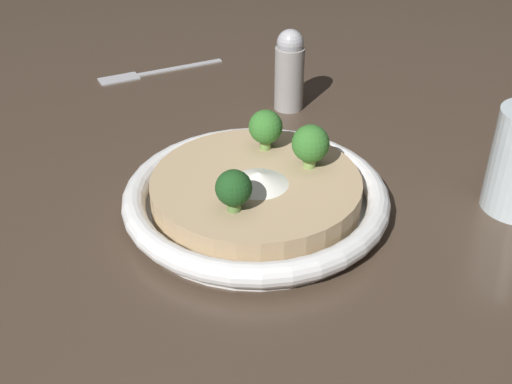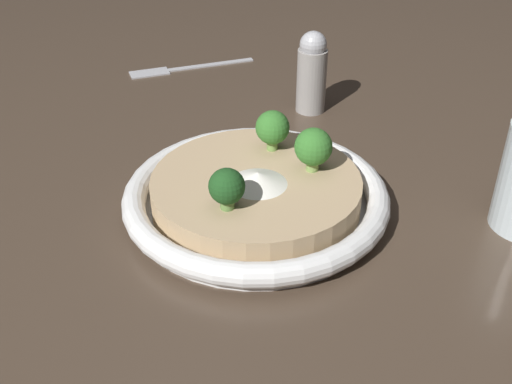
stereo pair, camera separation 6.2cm
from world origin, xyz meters
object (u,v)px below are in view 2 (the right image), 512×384
risotto_bowl (256,196)px  broccoli_left (224,186)px  broccoli_front_right (313,148)px  fork_utensil (179,68)px  pepper_shaker (312,72)px  broccoli_back_right (272,128)px

risotto_bowl → broccoli_left: bearing=176.9°
broccoli_front_right → fork_utensil: broccoli_front_right is taller
risotto_bowl → broccoli_front_right: broccoli_front_right is taller
broccoli_front_right → pepper_shaker: (0.19, 0.08, -0.01)m
risotto_bowl → broccoli_left: 0.07m
risotto_bowl → broccoli_back_right: size_ratio=6.11×
broccoli_left → fork_utensil: broccoli_left is taller
pepper_shaker → broccoli_back_right: bearing=-170.1°
fork_utensil → pepper_shaker: size_ratio=1.41×
broccoli_back_right → fork_utensil: broccoli_back_right is taller
fork_utensil → broccoli_back_right: bearing=93.6°
broccoli_back_right → pepper_shaker: size_ratio=0.41×
broccoli_left → pepper_shaker: bearing=7.7°
risotto_bowl → fork_utensil: bearing=44.5°
risotto_bowl → fork_utensil: risotto_bowl is taller
broccoli_back_right → pepper_shaker: (0.18, 0.03, -0.01)m
risotto_bowl → broccoli_back_right: bearing=10.9°
risotto_bowl → broccoli_left: broccoli_left is taller
fork_utensil → pepper_shaker: (-0.04, -0.22, 0.05)m
broccoli_front_right → broccoli_back_right: bearing=70.1°
broccoli_left → broccoli_front_right: broccoli_front_right is taller
broccoli_front_right → pepper_shaker: size_ratio=0.43×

